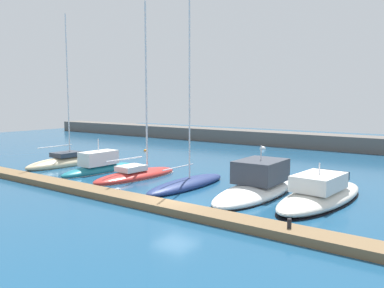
% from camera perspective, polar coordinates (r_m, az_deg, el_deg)
% --- Properties ---
extents(ground_plane, '(120.00, 120.00, 0.00)m').
position_cam_1_polar(ground_plane, '(24.66, -2.31, -8.56)').
color(ground_plane, navy).
extents(dock_pier, '(39.54, 1.57, 0.43)m').
position_cam_1_polar(dock_pier, '(23.60, -4.41, -8.72)').
color(dock_pier, brown).
rests_on(dock_pier, ground_plane).
extents(breakwater_seawall, '(108.00, 3.92, 1.85)m').
position_cam_1_polar(breakwater_seawall, '(53.73, 20.31, 0.20)').
color(breakwater_seawall, '#5B5651').
rests_on(breakwater_seawall, ground_plane).
extents(sailboat_sand_nearest, '(2.47, 8.52, 14.72)m').
position_cam_1_polar(sailboat_sand_nearest, '(40.63, -17.41, -2.43)').
color(sailboat_sand_nearest, beige).
rests_on(sailboat_sand_nearest, ground_plane).
extents(motorboat_teal_second, '(2.14, 7.86, 3.23)m').
position_cam_1_polar(motorboat_teal_second, '(36.18, -13.00, -3.12)').
color(motorboat_teal_second, '#19707F').
rests_on(motorboat_teal_second, ground_plane).
extents(sailboat_red_third, '(3.13, 8.54, 14.42)m').
position_cam_1_polar(sailboat_red_third, '(32.99, -7.96, -4.28)').
color(sailboat_red_third, '#B72D28').
rests_on(sailboat_red_third, ground_plane).
extents(sailboat_navy_fourth, '(2.10, 8.43, 13.52)m').
position_cam_1_polar(sailboat_navy_fourth, '(29.28, -0.69, -5.59)').
color(sailboat_navy_fourth, navy).
rests_on(sailboat_navy_fourth, ground_plane).
extents(motorboat_white_fifth, '(3.54, 9.87, 3.59)m').
position_cam_1_polar(motorboat_white_fifth, '(27.34, 9.19, -5.84)').
color(motorboat_white_fifth, white).
rests_on(motorboat_white_fifth, ground_plane).
extents(motorboat_ivory_sixth, '(3.80, 10.41, 2.75)m').
position_cam_1_polar(motorboat_ivory_sixth, '(26.33, 17.82, -6.84)').
color(motorboat_ivory_sixth, silver).
rests_on(motorboat_ivory_sixth, ground_plane).
extents(mooring_buoy_white, '(0.75, 0.75, 0.75)m').
position_cam_1_polar(mooring_buoy_white, '(52.01, 10.01, -0.72)').
color(mooring_buoy_white, white).
rests_on(mooring_buoy_white, ground_plane).
extents(mooring_buoy_orange, '(0.51, 0.51, 0.51)m').
position_cam_1_polar(mooring_buoy_orange, '(49.53, -6.61, -1.01)').
color(mooring_buoy_orange, orange).
rests_on(mooring_buoy_orange, ground_plane).
extents(dock_bollard, '(0.20, 0.20, 0.44)m').
position_cam_1_polar(dock_bollard, '(19.43, 13.64, -10.90)').
color(dock_bollard, black).
rests_on(dock_bollard, dock_pier).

